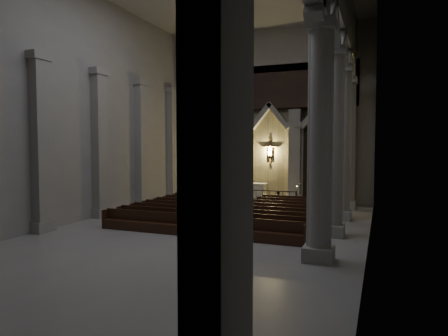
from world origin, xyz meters
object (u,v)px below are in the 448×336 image
candle_stand_left (224,195)px  altar (252,190)px  candle_stand_right (297,200)px  pews (228,214)px  altar_rail (263,194)px  worshipper (278,201)px

candle_stand_left → altar: bearing=39.8°
candle_stand_right → pews: bearing=-110.6°
altar_rail → candle_stand_right: 2.39m
altar_rail → worshipper: worshipper is taller
altar → altar_rail: 1.74m
altar → pews: altar is taller
altar_rail → candle_stand_right: (2.36, -0.25, -0.26)m
altar → worshipper: 4.63m
altar_rail → candle_stand_left: (-2.77, -0.05, -0.19)m
altar → altar_rail: bearing=-47.1°
altar → candle_stand_left: 2.09m
worshipper → candle_stand_right: bearing=66.3°
candle_stand_left → worshipper: candle_stand_left is taller
altar_rail → candle_stand_left: size_ratio=3.07×
candle_stand_left → worshipper: size_ratio=1.33×
pews → altar_rail: bearing=90.0°
worshipper → pews: bearing=-117.4°
altar → candle_stand_right: (3.54, -1.53, -0.34)m
altar → altar_rail: altar is taller
altar → altar_rail: (1.18, -1.27, -0.08)m
altar → pews: 7.91m
pews → candle_stand_right: bearing=69.4°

